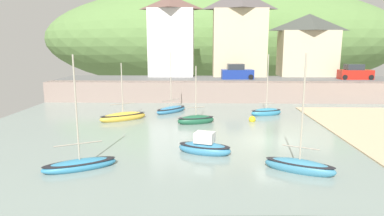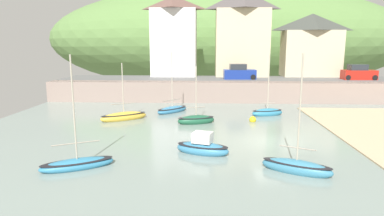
% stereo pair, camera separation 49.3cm
% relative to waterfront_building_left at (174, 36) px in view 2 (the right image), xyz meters
% --- Properties ---
extents(ground, '(48.00, 41.00, 0.61)m').
position_rel_waterfront_building_left_xyz_m(ground, '(10.90, -34.76, -7.85)').
color(ground, gray).
extents(quay_seawall, '(48.00, 9.40, 2.40)m').
position_rel_waterfront_building_left_xyz_m(quay_seawall, '(9.51, -7.70, -6.66)').
color(quay_seawall, gray).
rests_on(quay_seawall, ground).
extents(hillside_backdrop, '(80.00, 44.00, 22.94)m').
position_rel_waterfront_building_left_xyz_m(hillside_backdrop, '(8.86, 30.00, 0.02)').
color(hillside_backdrop, '#5B8243').
rests_on(hillside_backdrop, ground).
extents(waterfront_building_left, '(6.48, 5.54, 11.06)m').
position_rel_waterfront_building_left_xyz_m(waterfront_building_left, '(0.00, 0.00, 0.00)').
color(waterfront_building_left, white).
rests_on(waterfront_building_left, ground).
extents(waterfront_building_centre, '(7.57, 5.01, 11.78)m').
position_rel_waterfront_building_left_xyz_m(waterfront_building_centre, '(9.52, 0.00, 0.39)').
color(waterfront_building_centre, beige).
rests_on(waterfront_building_centre, ground).
extents(waterfront_building_right, '(8.05, 4.36, 8.58)m').
position_rel_waterfront_building_left_xyz_m(waterfront_building_right, '(19.18, 0.00, -1.23)').
color(waterfront_building_right, beige).
rests_on(waterfront_building_right, ground).
extents(rowboat_small_beached, '(3.67, 2.33, 1.57)m').
position_rel_waterfront_building_left_xyz_m(rowboat_small_beached, '(4.50, -27.84, -7.63)').
color(rowboat_small_beached, teal).
rests_on(rowboat_small_beached, ground).
extents(sailboat_tall_mast, '(3.83, 2.62, 6.54)m').
position_rel_waterfront_building_left_xyz_m(sailboat_tall_mast, '(9.60, -30.86, -7.70)').
color(sailboat_tall_mast, teal).
rests_on(sailboat_tall_mast, ground).
extents(sailboat_blue_trim, '(4.09, 2.89, 6.43)m').
position_rel_waterfront_building_left_xyz_m(sailboat_blue_trim, '(-2.42, -30.82, -7.75)').
color(sailboat_blue_trim, teal).
rests_on(sailboat_blue_trim, ground).
extents(sailboat_far_left, '(3.34, 2.00, 6.08)m').
position_rel_waterfront_building_left_xyz_m(sailboat_far_left, '(10.63, -15.95, -7.70)').
color(sailboat_far_left, teal).
rests_on(sailboat_far_left, ground).
extents(sailboat_white_hull, '(3.49, 3.80, 6.26)m').
position_rel_waterfront_building_left_xyz_m(sailboat_white_hull, '(1.19, -14.78, -7.74)').
color(sailboat_white_hull, teal).
rests_on(sailboat_white_hull, ground).
extents(motorboat_with_cabin, '(4.28, 3.42, 5.38)m').
position_rel_waterfront_building_left_xyz_m(motorboat_with_cabin, '(-2.87, -18.59, -7.70)').
color(motorboat_with_cabin, gold).
rests_on(motorboat_with_cabin, ground).
extents(dinghy_open_wooden, '(3.53, 2.20, 5.20)m').
position_rel_waterfront_building_left_xyz_m(dinghy_open_wooden, '(3.80, -19.61, -7.71)').
color(dinghy_open_wooden, '#1D563A').
rests_on(dinghy_open_wooden, ground).
extents(parked_car_near_slipway, '(4.17, 1.88, 1.95)m').
position_rel_waterfront_building_left_xyz_m(parked_car_near_slipway, '(8.87, -4.50, -4.81)').
color(parked_car_near_slipway, navy).
rests_on(parked_car_near_slipway, ground).
extents(parked_car_by_wall, '(4.13, 1.82, 1.95)m').
position_rel_waterfront_building_left_xyz_m(parked_car_by_wall, '(24.03, -4.50, -4.81)').
color(parked_car_by_wall, red).
rests_on(parked_car_by_wall, ground).
extents(mooring_buoy, '(0.61, 0.61, 0.61)m').
position_rel_waterfront_building_left_xyz_m(mooring_buoy, '(8.84, -18.79, -7.83)').
color(mooring_buoy, yellow).
rests_on(mooring_buoy, ground).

